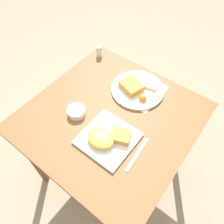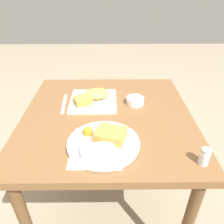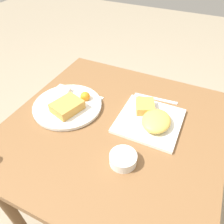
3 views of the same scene
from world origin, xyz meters
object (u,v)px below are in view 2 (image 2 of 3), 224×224
object	(u,v)px
plate_square_near	(93,98)
butter_knife	(64,104)
salt_shaker	(204,158)
sauce_ramekin	(135,101)
plate_oval_far	(104,141)

from	to	relation	value
plate_square_near	butter_knife	world-z (taller)	plate_square_near
salt_shaker	butter_knife	xyz separation A→B (m)	(0.59, -0.44, -0.03)
plate_square_near	butter_knife	bearing A→B (deg)	9.60
plate_square_near	butter_knife	size ratio (longest dim) A/B	1.24
plate_square_near	sauce_ramekin	world-z (taller)	plate_square_near
sauce_ramekin	butter_knife	bearing A→B (deg)	-0.14
plate_square_near	salt_shaker	xyz separation A→B (m)	(-0.44, 0.47, 0.01)
butter_knife	plate_square_near	bearing A→B (deg)	95.38
sauce_ramekin	salt_shaker	world-z (taller)	salt_shaker
plate_oval_far	sauce_ramekin	distance (m)	0.37
salt_shaker	butter_knife	world-z (taller)	salt_shaker
sauce_ramekin	salt_shaker	bearing A→B (deg)	115.38
salt_shaker	butter_knife	distance (m)	0.74
sauce_ramekin	butter_knife	world-z (taller)	sauce_ramekin
plate_square_near	salt_shaker	bearing A→B (deg)	132.94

